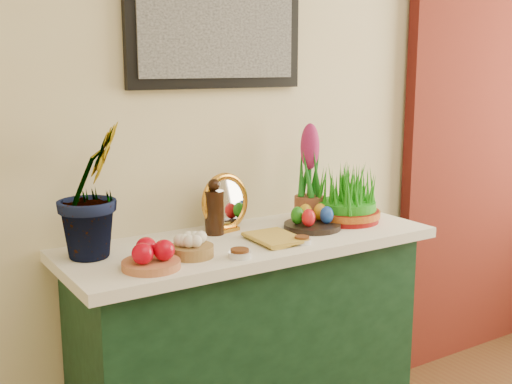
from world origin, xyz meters
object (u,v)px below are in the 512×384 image
mirror (225,203)px  wheatgrass_sabzeh (347,198)px  sideboard (249,353)px  hyacinth_green (91,168)px  book (255,240)px

mirror → wheatgrass_sabzeh: size_ratio=0.84×
sideboard → hyacinth_green: (-0.56, 0.08, 0.76)m
sideboard → hyacinth_green: hyacinth_green is taller
book → hyacinth_green: bearing=164.0°
mirror → wheatgrass_sabzeh: mirror is taller
book → wheatgrass_sabzeh: size_ratio=0.78×
sideboard → mirror: 0.59m
book → wheatgrass_sabzeh: bearing=12.5°
mirror → book: size_ratio=1.08×
hyacinth_green → wheatgrass_sabzeh: 1.05m
wheatgrass_sabzeh → mirror: bearing=164.4°
mirror → sideboard: bearing=-80.0°
hyacinth_green → wheatgrass_sabzeh: (1.03, -0.09, -0.20)m
sideboard → wheatgrass_sabzeh: bearing=-0.6°
sideboard → wheatgrass_sabzeh: (0.47, -0.00, 0.56)m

